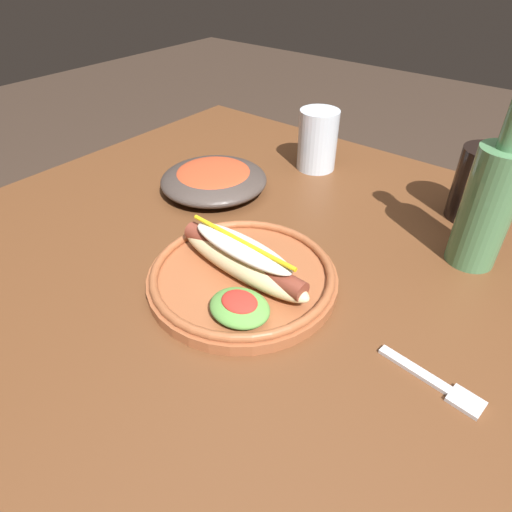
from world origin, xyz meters
name	(u,v)px	position (x,y,z in m)	size (l,w,h in m)	color
ground_plane	(278,509)	(0.00, 0.00, 0.00)	(8.00, 8.00, 0.00)	#3D2D23
dining_table	(291,325)	(0.00, 0.00, 0.64)	(1.18, 0.97, 0.74)	brown
hot_dog_plate	(242,273)	(-0.05, -0.06, 0.76)	(0.26, 0.26, 0.08)	#9E5633
fork	(438,384)	(0.23, -0.06, 0.74)	(0.12, 0.03, 0.00)	silver
soda_cup	(479,185)	(0.14, 0.32, 0.80)	(0.08, 0.08, 0.12)	black
water_cup	(318,140)	(-0.17, 0.32, 0.80)	(0.08, 0.08, 0.12)	silver
glass_bottle	(489,202)	(0.18, 0.20, 0.84)	(0.07, 0.07, 0.26)	#4C7F51
side_bowl	(214,179)	(-0.26, 0.12, 0.76)	(0.20, 0.20, 0.05)	#423833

